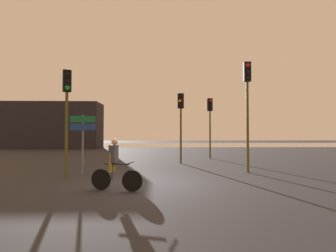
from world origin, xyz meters
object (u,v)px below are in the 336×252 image
Objects in this scene: traffic_light_near_left at (67,102)px; direction_sign_post at (83,133)px; traffic_light_center at (181,115)px; cyclist at (115,164)px; distant_building at (55,126)px; traffic_light_far_right at (210,117)px; traffic_light_near_right at (247,96)px.

direction_sign_post is at bearing -155.80° from traffic_light_near_left.
traffic_light_center reaches higher than cyclist.
traffic_light_far_right is at bearing -39.73° from distant_building.
traffic_light_far_right reaches higher than cyclist.
cyclist is (-5.45, -3.67, -2.68)m from traffic_light_near_right.
traffic_light_center is 6.30m from direction_sign_post.
traffic_light_near_right is 1.96× the size of direction_sign_post.
distant_building is at bearing -63.94° from direction_sign_post.
traffic_light_near_right is 7.09m from cyclist.
traffic_light_near_left reaches higher than direction_sign_post.
traffic_light_center reaches higher than direction_sign_post.
direction_sign_post is at bearing 7.86° from traffic_light_near_right.
cyclist is (-2.66, -7.42, -2.11)m from traffic_light_center.
traffic_light_far_right is 1.66× the size of direction_sign_post.
distant_building reaches higher than direction_sign_post.
traffic_light_far_right is 11.76m from cyclist.
traffic_light_center is 4.70m from traffic_light_near_right.
distant_building reaches higher than traffic_light_center.
traffic_light_far_right is at bearing -132.73° from direction_sign_post.
traffic_light_far_right is (16.39, -13.62, 0.23)m from distant_building.
direction_sign_post is (-6.96, -7.12, -1.21)m from traffic_light_far_right.
direction_sign_post is at bearing -65.56° from distant_building.
traffic_light_far_right is at bearing 169.89° from cyclist.
distant_building is 4.21× the size of direction_sign_post.
traffic_light_far_right is 10.03m from direction_sign_post.
cyclist is at bearing 38.86° from traffic_light_near_right.
traffic_light_near_left is 6.97m from traffic_light_center.
traffic_light_center is 0.97× the size of traffic_light_far_right.
direction_sign_post is (-4.62, -4.13, -1.13)m from traffic_light_center.
traffic_light_near_right is 6.77m from traffic_light_far_right.
distant_building is 22.80m from direction_sign_post.
traffic_light_center is (14.05, -16.61, 0.16)m from distant_building.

